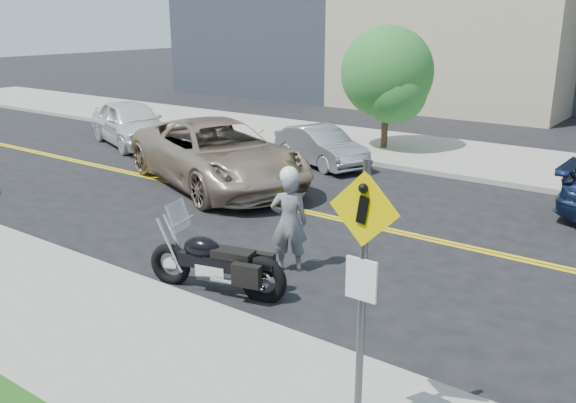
% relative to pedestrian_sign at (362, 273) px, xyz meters
% --- Properties ---
extents(ground_plane, '(120.00, 120.00, 0.00)m').
position_rel_pedestrian_sign_xyz_m(ground_plane, '(-4.20, 6.31, -1.96)').
color(ground_plane, black).
rests_on(ground_plane, ground).
extents(sidewalk_near, '(60.00, 5.00, 0.15)m').
position_rel_pedestrian_sign_xyz_m(sidewalk_near, '(-4.20, -1.19, -1.89)').
color(sidewalk_near, '#9E9B91').
rests_on(sidewalk_near, ground_plane).
extents(sidewalk_far, '(60.00, 5.00, 0.15)m').
position_rel_pedestrian_sign_xyz_m(sidewalk_far, '(-4.20, 13.81, -1.89)').
color(sidewalk_far, '#9E9B91').
rests_on(sidewalk_far, ground_plane).
extents(pedestrian_sign, '(0.78, 0.08, 3.00)m').
position_rel_pedestrian_sign_xyz_m(pedestrian_sign, '(0.00, 0.00, 0.00)').
color(pedestrian_sign, '#4C4C51').
rests_on(pedestrian_sign, sidewalk_near).
extents(motorcyclist, '(0.80, 0.74, 1.95)m').
position_rel_pedestrian_sign_xyz_m(motorcyclist, '(-3.33, 3.31, -0.99)').
color(motorcyclist, '#A6A5A9').
rests_on(motorcyclist, ground).
extents(motorcycle, '(2.56, 1.31, 1.50)m').
position_rel_pedestrian_sign_xyz_m(motorcycle, '(-3.77, 1.85, -1.21)').
color(motorcycle, black).
rests_on(motorcycle, ground).
extents(suv, '(6.98, 5.01, 1.76)m').
position_rel_pedestrian_sign_xyz_m(suv, '(-8.33, 6.88, -1.08)').
color(suv, tan).
rests_on(suv, ground).
extents(parked_car_white, '(5.01, 3.43, 1.58)m').
position_rel_pedestrian_sign_xyz_m(parked_car_white, '(-14.53, 9.11, -1.17)').
color(parked_car_white, white).
rests_on(parked_car_white, ground).
extents(parked_car_silver, '(3.83, 2.54, 1.19)m').
position_rel_pedestrian_sign_xyz_m(parked_car_silver, '(-7.36, 10.51, -1.36)').
color(parked_car_silver, gray).
rests_on(parked_car_silver, ground).
extents(tree_far_a, '(3.06, 3.06, 4.19)m').
position_rel_pedestrian_sign_xyz_m(tree_far_a, '(-6.68, 13.43, 0.69)').
color(tree_far_a, '#382619').
rests_on(tree_far_a, ground).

